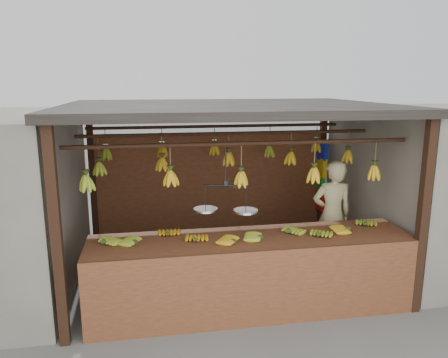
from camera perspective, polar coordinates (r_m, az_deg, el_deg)
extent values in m
plane|color=#5B5B57|center=(6.50, 0.46, -11.84)|extent=(80.00, 80.00, 0.00)
cube|color=black|center=(4.68, -21.00, -7.45)|extent=(0.10, 0.10, 2.30)
cube|color=black|center=(5.51, 24.51, -4.76)|extent=(0.10, 0.10, 2.30)
cube|color=black|center=(7.54, -16.78, 0.28)|extent=(0.10, 0.10, 2.30)
cube|color=black|center=(8.08, 12.62, 1.31)|extent=(0.10, 0.10, 2.30)
cube|color=black|center=(5.92, 0.50, 9.33)|extent=(4.30, 3.30, 0.10)
cylinder|color=black|center=(4.98, 2.57, 4.66)|extent=(4.00, 0.05, 0.05)
cylinder|color=black|center=(5.95, 0.50, 5.97)|extent=(4.00, 0.05, 0.05)
cylinder|color=black|center=(6.93, -1.00, 6.90)|extent=(4.00, 0.05, 0.05)
cube|color=brown|center=(7.61, -1.55, -1.00)|extent=(4.00, 0.06, 1.80)
cube|color=brown|center=(5.19, 3.62, -8.05)|extent=(3.81, 0.85, 0.08)
cube|color=brown|center=(4.98, 4.72, -14.16)|extent=(3.81, 0.04, 0.90)
cube|color=black|center=(4.95, -16.93, -15.38)|extent=(0.07, 0.07, 0.82)
cube|color=black|center=(5.73, 22.75, -11.88)|extent=(0.07, 0.07, 0.82)
cube|color=black|center=(5.61, -16.02, -11.85)|extent=(0.07, 0.07, 0.82)
cube|color=black|center=(6.31, 19.11, -9.29)|extent=(0.07, 0.07, 0.82)
ellipsoid|color=#92A523|center=(5.08, -15.27, -8.08)|extent=(0.29, 0.30, 0.06)
ellipsoid|color=#92A523|center=(5.04, -11.35, -8.08)|extent=(0.30, 0.27, 0.06)
ellipsoid|color=gold|center=(5.20, -7.18, -7.24)|extent=(0.19, 0.25, 0.06)
ellipsoid|color=gold|center=(4.99, -3.63, -8.03)|extent=(0.22, 0.27, 0.06)
ellipsoid|color=gold|center=(4.96, 1.42, -8.14)|extent=(0.30, 0.29, 0.06)
ellipsoid|color=#92A523|center=(5.10, 4.77, -7.58)|extent=(0.29, 0.25, 0.06)
ellipsoid|color=#92A523|center=(5.30, 8.64, -6.90)|extent=(0.30, 0.29, 0.06)
ellipsoid|color=#92A523|center=(5.26, 12.41, -7.23)|extent=(0.28, 0.30, 0.06)
ellipsoid|color=gold|center=(5.55, 15.80, -6.35)|extent=(0.25, 0.19, 0.06)
ellipsoid|color=#92A523|center=(5.80, 18.08, -5.70)|extent=(0.27, 0.30, 0.06)
ellipsoid|color=#92A523|center=(5.00, -17.51, -0.54)|extent=(0.16, 0.16, 0.28)
ellipsoid|color=gold|center=(4.97, -6.97, 0.11)|extent=(0.16, 0.16, 0.28)
ellipsoid|color=gold|center=(5.06, 2.24, -0.05)|extent=(0.16, 0.16, 0.28)
ellipsoid|color=gold|center=(5.28, 11.64, 0.48)|extent=(0.16, 0.16, 0.28)
ellipsoid|color=gold|center=(5.68, 19.01, 0.80)|extent=(0.16, 0.16, 0.28)
ellipsoid|color=#92A523|center=(5.99, -15.95, 1.32)|extent=(0.16, 0.16, 0.28)
ellipsoid|color=gold|center=(5.91, -8.07, 1.94)|extent=(0.16, 0.16, 0.28)
ellipsoid|color=gold|center=(6.01, 0.62, 2.62)|extent=(0.16, 0.16, 0.28)
ellipsoid|color=gold|center=(6.20, 8.69, 2.70)|extent=(0.16, 0.16, 0.28)
ellipsoid|color=gold|center=(6.51, 15.85, 2.83)|extent=(0.16, 0.16, 0.28)
ellipsoid|color=#92A523|center=(6.92, -15.12, 3.15)|extent=(0.16, 0.16, 0.28)
ellipsoid|color=gold|center=(6.94, -8.05, 3.61)|extent=(0.16, 0.16, 0.28)
ellipsoid|color=gold|center=(7.00, -1.24, 3.90)|extent=(0.16, 0.16, 0.28)
ellipsoid|color=#92A523|center=(7.13, 5.98, 3.57)|extent=(0.16, 0.16, 0.28)
ellipsoid|color=gold|center=(7.37, 11.95, 4.17)|extent=(0.16, 0.16, 0.28)
cylinder|color=black|center=(4.98, 0.22, 1.84)|extent=(0.02, 0.02, 0.49)
cylinder|color=black|center=(5.03, 0.21, -0.88)|extent=(0.50, 0.17, 0.02)
cylinder|color=silver|center=(5.14, -2.40, -4.05)|extent=(0.28, 0.28, 0.02)
cylinder|color=silver|center=(5.09, 2.85, -4.24)|extent=(0.28, 0.28, 0.02)
imported|color=beige|center=(6.51, 13.93, -4.62)|extent=(0.60, 0.40, 1.61)
cube|color=#1426BF|center=(7.86, 12.75, 3.64)|extent=(0.08, 0.26, 0.34)
cube|color=yellow|center=(7.91, 12.65, 1.45)|extent=(0.08, 0.26, 0.34)
cube|color=#199926|center=(7.98, 12.53, -0.97)|extent=(0.08, 0.26, 0.34)
cube|color=red|center=(8.05, 12.44, -2.76)|extent=(0.08, 0.26, 0.34)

